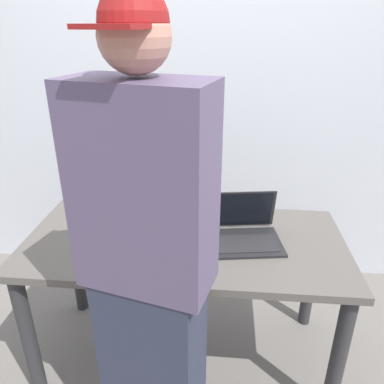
{
  "coord_description": "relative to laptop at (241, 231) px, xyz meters",
  "views": [
    {
      "loc": [
        0.17,
        -1.53,
        1.69
      ],
      "look_at": [
        0.04,
        0.0,
        0.99
      ],
      "focal_mm": 35.04,
      "sensor_mm": 36.0,
      "label": 1
    }
  ],
  "objects": [
    {
      "name": "ground_plane",
      "position": [
        -0.27,
        -0.03,
        -0.78
      ],
      "size": [
        8.0,
        8.0,
        0.0
      ],
      "primitive_type": "plane",
      "color": "slate",
      "rests_on": "ground"
    },
    {
      "name": "desk",
      "position": [
        -0.27,
        -0.03,
        -0.15
      ],
      "size": [
        1.52,
        0.72,
        0.74
      ],
      "color": "#56514C",
      "rests_on": "ground"
    },
    {
      "name": "laptop",
      "position": [
        0.0,
        0.0,
        0.0
      ],
      "size": [
        0.4,
        0.34,
        0.21
      ],
      "color": "black",
      "rests_on": "desk"
    },
    {
      "name": "beer_bottle_amber",
      "position": [
        -0.7,
        0.07,
        0.07
      ],
      "size": [
        0.07,
        0.07,
        0.29
      ],
      "color": "#472B14",
      "rests_on": "desk"
    },
    {
      "name": "beer_bottle_brown",
      "position": [
        -0.51,
        -0.06,
        0.07
      ],
      "size": [
        0.08,
        0.08,
        0.29
      ],
      "color": "brown",
      "rests_on": "desk"
    },
    {
      "name": "beer_bottle_green",
      "position": [
        -0.54,
        0.1,
        0.07
      ],
      "size": [
        0.07,
        0.07,
        0.3
      ],
      "color": "#1E5123",
      "rests_on": "desk"
    },
    {
      "name": "person_figure",
      "position": [
        -0.33,
        -0.55,
        0.12
      ],
      "size": [
        0.46,
        0.33,
        1.78
      ],
      "color": "#2D3347",
      "rests_on": "ground"
    },
    {
      "name": "coffee_mug",
      "position": [
        -0.41,
        -0.09,
        -0.0
      ],
      "size": [
        0.11,
        0.08,
        0.08
      ],
      "color": "#BF4C33",
      "rests_on": "desk"
    },
    {
      "name": "back_wall",
      "position": [
        -0.27,
        0.86,
        0.52
      ],
      "size": [
        6.0,
        0.1,
        2.6
      ],
      "primitive_type": "cube",
      "color": "silver",
      "rests_on": "ground"
    }
  ]
}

